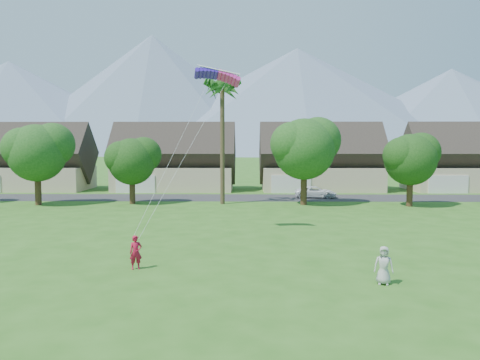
{
  "coord_description": "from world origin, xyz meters",
  "views": [
    {
      "loc": [
        0.39,
        -17.67,
        5.9
      ],
      "look_at": [
        0.0,
        10.0,
        3.8
      ],
      "focal_mm": 35.0,
      "sensor_mm": 36.0,
      "label": 1
    }
  ],
  "objects_px": {
    "watcher": "(384,265)",
    "parked_car": "(316,192)",
    "kite_flyer": "(136,252)",
    "parafoil_kite": "(218,74)"
  },
  "relations": [
    {
      "from": "parafoil_kite",
      "to": "kite_flyer",
      "type": "bearing_deg",
      "value": -116.17
    },
    {
      "from": "watcher",
      "to": "parked_car",
      "type": "bearing_deg",
      "value": 100.2
    },
    {
      "from": "kite_flyer",
      "to": "parafoil_kite",
      "type": "bearing_deg",
      "value": 50.09
    },
    {
      "from": "parked_car",
      "to": "kite_flyer",
      "type": "bearing_deg",
      "value": 160.66
    },
    {
      "from": "kite_flyer",
      "to": "parked_car",
      "type": "bearing_deg",
      "value": 47.3
    },
    {
      "from": "watcher",
      "to": "parafoil_kite",
      "type": "relative_size",
      "value": 0.54
    },
    {
      "from": "kite_flyer",
      "to": "watcher",
      "type": "xyz_separation_m",
      "value": [
        11.05,
        -2.25,
        0.01
      ]
    },
    {
      "from": "parafoil_kite",
      "to": "watcher",
      "type": "bearing_deg",
      "value": -61.31
    },
    {
      "from": "kite_flyer",
      "to": "parafoil_kite",
      "type": "distance_m",
      "value": 13.61
    },
    {
      "from": "kite_flyer",
      "to": "parked_car",
      "type": "height_order",
      "value": "kite_flyer"
    }
  ]
}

